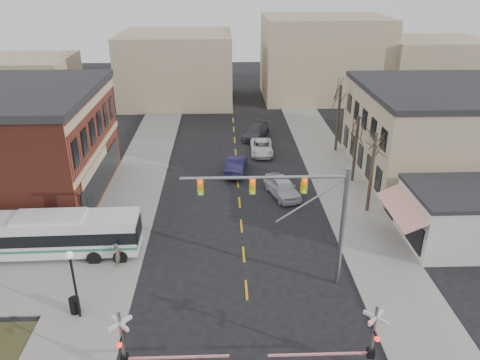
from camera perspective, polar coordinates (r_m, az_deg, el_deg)
name	(u,v)px	position (r m, az deg, el deg)	size (l,w,h in m)	color
ground	(248,311)	(28.61, 0.99, -15.71)	(160.00, 160.00, 0.00)	black
sidewalk_west	(140,175)	(46.43, -12.13, 0.55)	(5.00, 60.00, 0.12)	gray
sidewalk_east	(334,173)	(46.95, 11.35, 0.89)	(5.00, 60.00, 0.12)	gray
tan_building	(467,130)	(49.93, 25.92, 5.45)	(20.30, 15.30, 8.50)	tan
awning_shop	(465,217)	(37.34, 25.75, -4.05)	(9.74, 6.20, 4.30)	beige
tree_east_a	(372,173)	(38.82, 15.74, 0.83)	(0.28, 0.28, 6.75)	#382B21
tree_east_b	(355,149)	(44.30, 13.88, 3.68)	(0.28, 0.28, 6.30)	#382B21
tree_east_c	(338,119)	(51.53, 11.87, 7.32)	(0.28, 0.28, 7.20)	#382B21
transit_bus	(53,234)	(34.89, -21.87, -6.15)	(11.84, 2.87, 3.03)	silver
traffic_signal_mast	(299,204)	(27.83, 7.25, -2.96)	(9.80, 0.30, 8.00)	gray
rr_crossing_west	(132,345)	(24.33, -13.06, -18.99)	(5.60, 1.36, 4.00)	gray
rr_crossing_east	(364,340)	(24.77, 14.87, -18.28)	(5.60, 1.36, 4.00)	gray
street_lamp	(72,271)	(27.73, -19.76, -10.41)	(0.44, 0.44, 4.40)	black
trash_bin	(75,305)	(29.65, -19.50, -14.21)	(0.60, 0.60, 0.98)	black
car_a	(282,187)	(41.37, 5.17, -0.84)	(1.98, 4.92, 1.68)	#BBBBC0
car_b	(236,165)	(45.83, -0.48, 1.83)	(1.74, 4.98, 1.64)	#1E1B43
car_c	(262,147)	(50.86, 2.65, 4.00)	(2.31, 5.01, 1.39)	white
car_d	(256,131)	(55.70, 1.92, 5.94)	(2.16, 5.31, 1.54)	#424247
pedestrian_near	(118,255)	(32.71, -14.70, -8.78)	(0.61, 0.40, 1.68)	#544A43
pedestrian_far	(117,228)	(35.95, -14.81, -5.63)	(0.78, 0.60, 1.60)	#2B364B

